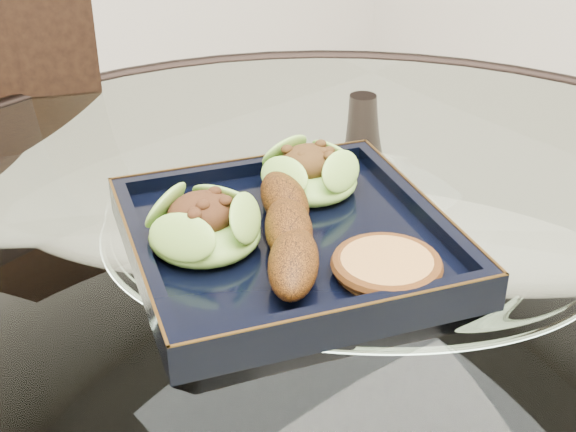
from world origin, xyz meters
TOP-DOWN VIEW (x-y plane):
  - dining_table at (-0.00, -0.00)m, footprint 1.13×1.13m
  - navy_plate at (-0.05, 0.03)m, footprint 0.34×0.34m
  - lettuce_wrap_left at (-0.11, 0.06)m, footprint 0.11×0.11m
  - lettuce_wrap_right at (0.02, 0.08)m, footprint 0.11×0.11m
  - roasted_plantain at (-0.06, 0.02)m, footprint 0.14×0.18m
  - crumb_patty at (-0.02, -0.07)m, footprint 0.09×0.09m

SIDE VIEW (x-z plane):
  - dining_table at x=0.00m, z-range 0.21..0.98m
  - navy_plate at x=-0.05m, z-range 0.76..0.78m
  - crumb_patty at x=-0.02m, z-range 0.78..0.80m
  - lettuce_wrap_right at x=0.02m, z-range 0.78..0.81m
  - lettuce_wrap_left at x=-0.11m, z-range 0.78..0.82m
  - roasted_plantain at x=-0.06m, z-range 0.78..0.82m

